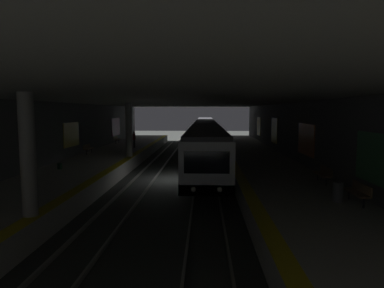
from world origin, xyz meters
TOP-DOWN VIEW (x-y plane):
  - ground_plane at (0.00, 0.00)m, footprint 120.00×120.00m
  - track_left at (0.00, -2.20)m, footprint 60.00×1.53m
  - track_right at (0.00, 2.20)m, footprint 60.00×1.53m
  - platform_left at (0.00, -6.55)m, footprint 60.00×5.30m
  - platform_right at (0.00, 6.55)m, footprint 60.00×5.30m
  - wall_left at (0.04, -9.45)m, footprint 60.00×0.56m
  - wall_right at (0.03, 9.45)m, footprint 60.00×0.56m
  - ceiling_slab at (0.00, 0.00)m, footprint 60.00×19.40m
  - pillar_near at (-11.73, 4.35)m, footprint 0.56×0.56m
  - pillar_far at (4.55, 4.35)m, footprint 0.56×0.56m
  - metro_train at (19.66, -2.20)m, footprint 54.11×2.83m
  - bench_left_mid at (-9.61, -8.53)m, footprint 1.70×0.47m
  - bench_left_far at (-5.52, -8.53)m, footprint 1.70×0.47m
  - bench_right_mid at (6.27, 8.53)m, footprint 1.70×0.47m
  - bench_right_far at (16.21, 8.53)m, footprint 1.70×0.47m
  - person_walking_mid at (11.44, 5.38)m, footprint 0.60×0.24m
  - backpack_on_floor at (-1.85, 7.60)m, footprint 0.30×0.20m
  - trash_bin at (-9.35, -7.80)m, footprint 0.44×0.44m

SIDE VIEW (x-z plane):
  - ground_plane at x=0.00m, z-range 0.00..0.00m
  - track_left at x=0.00m, z-range 0.00..0.16m
  - track_right at x=0.00m, z-range 0.00..0.16m
  - platform_left at x=0.00m, z-range 0.00..1.05m
  - platform_right at x=0.00m, z-range 0.00..1.05m
  - backpack_on_floor at x=-1.85m, z-range 1.05..1.45m
  - trash_bin at x=-9.35m, z-range 1.05..1.90m
  - bench_left_mid at x=-9.61m, z-range 1.14..2.00m
  - bench_left_far at x=-5.52m, z-range 1.14..2.00m
  - bench_right_mid at x=6.27m, z-range 1.14..2.00m
  - bench_right_far at x=16.21m, z-range 1.14..2.00m
  - person_walking_mid at x=11.44m, z-range 1.13..2.86m
  - metro_train at x=19.66m, z-range 0.28..3.77m
  - wall_right at x=0.03m, z-range 0.00..5.60m
  - wall_left at x=0.04m, z-range 0.00..5.60m
  - pillar_near at x=-11.73m, z-range 1.05..5.60m
  - pillar_far at x=4.55m, z-range 1.05..5.60m
  - ceiling_slab at x=0.00m, z-range 5.60..6.00m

